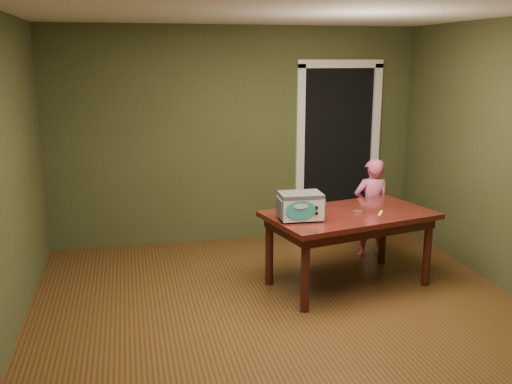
{
  "coord_description": "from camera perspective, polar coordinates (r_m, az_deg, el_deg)",
  "views": [
    {
      "loc": [
        -1.29,
        -4.26,
        2.22
      ],
      "look_at": [
        -0.1,
        1.0,
        0.95
      ],
      "focal_mm": 40.0,
      "sensor_mm": 36.0,
      "label": 1
    }
  ],
  "objects": [
    {
      "name": "toy_oven",
      "position": [
        5.3,
        4.47,
        -1.32
      ],
      "size": [
        0.43,
        0.3,
        0.26
      ],
      "rotation": [
        0.0,
        0.0,
        -0.04
      ],
      "color": "#4C4F54",
      "rests_on": "dining_table"
    },
    {
      "name": "room_shell",
      "position": [
        4.48,
        4.06,
        6.63
      ],
      "size": [
        4.52,
        5.02,
        2.61
      ],
      "color": "#414927",
      "rests_on": "ground"
    },
    {
      "name": "spatula",
      "position": [
        5.66,
        12.34,
        -2.07
      ],
      "size": [
        0.12,
        0.17,
        0.01
      ],
      "primitive_type": "cube",
      "rotation": [
        0.0,
        0.0,
        1.0
      ],
      "color": "#DFD061",
      "rests_on": "dining_table"
    },
    {
      "name": "floor",
      "position": [
        4.97,
        3.73,
        -13.3
      ],
      "size": [
        5.0,
        5.0,
        0.0
      ],
      "primitive_type": "plane",
      "color": "brown",
      "rests_on": "ground"
    },
    {
      "name": "child",
      "position": [
        6.57,
        11.47,
        -1.57
      ],
      "size": [
        0.43,
        0.29,
        1.14
      ],
      "primitive_type": "imported",
      "rotation": [
        0.0,
        0.0,
        3.09
      ],
      "color": "#DF5B8B",
      "rests_on": "floor"
    },
    {
      "name": "doorway",
      "position": [
        7.59,
        7.33,
        4.34
      ],
      "size": [
        1.1,
        0.66,
        2.25
      ],
      "color": "black",
      "rests_on": "ground"
    },
    {
      "name": "dining_table",
      "position": [
        5.66,
        9.31,
        -3.02
      ],
      "size": [
        1.76,
        1.24,
        0.75
      ],
      "rotation": [
        0.0,
        0.0,
        0.23
      ],
      "color": "#39130D",
      "rests_on": "floor"
    },
    {
      "name": "baking_pan",
      "position": [
        5.63,
        10.19,
        -1.96
      ],
      "size": [
        0.1,
        0.1,
        0.02
      ],
      "color": "silver",
      "rests_on": "dining_table"
    }
  ]
}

